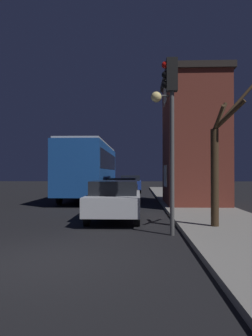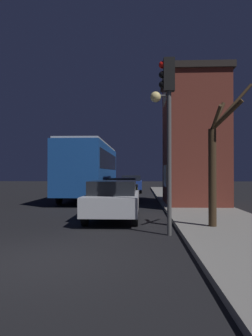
{
  "view_description": "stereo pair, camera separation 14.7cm",
  "coord_description": "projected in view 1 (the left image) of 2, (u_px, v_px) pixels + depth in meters",
  "views": [
    {
      "loc": [
        1.82,
        -6.23,
        1.68
      ],
      "look_at": [
        1.1,
        12.83,
        1.98
      ],
      "focal_mm": 35.0,
      "sensor_mm": 36.0,
      "label": 1
    },
    {
      "loc": [
        1.97,
        -6.22,
        1.68
      ],
      "look_at": [
        1.1,
        12.83,
        1.98
      ],
      "focal_mm": 35.0,
      "sensor_mm": 36.0,
      "label": 2
    }
  ],
  "objects": [
    {
      "name": "traffic_light",
      "position": [
        171.0,
        109.0,
        8.88
      ],
      "size": [
        0.43,
        0.24,
        4.81
      ],
      "color": "#4C4C4C",
      "rests_on": "ground"
    },
    {
      "name": "car_mid_lane",
      "position": [
        122.0,
        188.0,
        20.03
      ],
      "size": [
        1.86,
        4.41,
        1.38
      ],
      "color": "olive",
      "rests_on": "ground"
    },
    {
      "name": "brick_building",
      "position": [
        194.0,
        139.0,
        16.79
      ],
      "size": [
        3.1,
        4.58,
        6.58
      ],
      "color": "brown",
      "rests_on": "sidewalk"
    },
    {
      "name": "car_near_lane",
      "position": [
        115.0,
        199.0,
        11.84
      ],
      "size": [
        1.78,
        4.55,
        1.41
      ],
      "color": "#B7BABF",
      "rests_on": "ground"
    },
    {
      "name": "car_far_lane",
      "position": [
        131.0,
        183.0,
        28.36
      ],
      "size": [
        1.77,
        4.54,
        1.48
      ],
      "color": "navy",
      "rests_on": "ground"
    },
    {
      "name": "bare_tree",
      "position": [
        218.0,
        161.0,
        9.53
      ],
      "size": [
        1.32,
        1.17,
        4.19
      ],
      "color": "#382819",
      "rests_on": "sidewalk"
    },
    {
      "name": "streetlamp",
      "position": [
        166.0,
        121.0,
        14.84
      ],
      "size": [
        1.21,
        0.49,
        5.25
      ],
      "color": "#4C4C4C",
      "rests_on": "sidewalk"
    },
    {
      "name": "ground_plane",
      "position": [
        43.0,
        261.0,
        6.27
      ],
      "size": [
        120.0,
        120.0,
        0.0
      ],
      "primitive_type": "plane",
      "color": "black"
    },
    {
      "name": "bus",
      "position": [
        90.0,
        167.0,
        21.08
      ],
      "size": [
        2.48,
        10.93,
        3.49
      ],
      "color": "#194793",
      "rests_on": "ground"
    }
  ]
}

